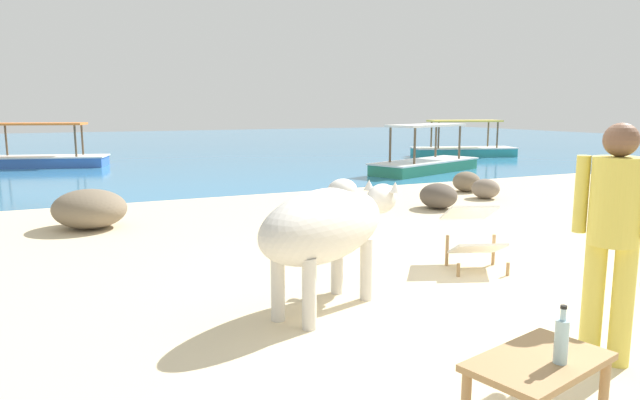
% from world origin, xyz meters
% --- Properties ---
extents(sand_beach, '(18.00, 14.00, 0.04)m').
position_xyz_m(sand_beach, '(0.00, 0.00, 0.02)').
color(sand_beach, beige).
rests_on(sand_beach, ground).
extents(water_surface, '(60.00, 36.00, 0.03)m').
position_xyz_m(water_surface, '(0.00, 22.00, 0.00)').
color(water_surface, teal).
rests_on(water_surface, ground).
extents(cow, '(1.89, 1.31, 1.10)m').
position_xyz_m(cow, '(-1.53, 0.54, 0.77)').
color(cow, beige).
rests_on(cow, sand_beach).
extents(low_bench_table, '(0.84, 0.61, 0.47)m').
position_xyz_m(low_bench_table, '(-1.44, -1.74, 0.43)').
color(low_bench_table, '#A37A4C').
rests_on(low_bench_table, sand_beach).
extents(bottle, '(0.07, 0.07, 0.30)m').
position_xyz_m(bottle, '(-1.39, -1.82, 0.63)').
color(bottle, '#A3C6D1').
rests_on(bottle, low_bench_table).
extents(deck_chair_near, '(0.77, 0.90, 0.68)m').
position_xyz_m(deck_chair_near, '(0.45, 1.05, 0.42)').
color(deck_chair_near, '#A37A4C').
rests_on(deck_chair_near, sand_beach).
extents(person_standing, '(0.32, 0.45, 1.62)m').
position_xyz_m(person_standing, '(-0.28, -1.20, 0.99)').
color(person_standing, '#DBC64C').
rests_on(person_standing, sand_beach).
extents(shore_rock_large, '(0.66, 0.69, 0.38)m').
position_xyz_m(shore_rock_large, '(3.77, 4.69, 0.23)').
color(shore_rock_large, gray).
rests_on(shore_rock_large, sand_beach).
extents(shore_rock_medium, '(0.56, 0.56, 0.41)m').
position_xyz_m(shore_rock_medium, '(4.03, 5.57, 0.25)').
color(shore_rock_medium, '#756651').
rests_on(shore_rock_medium, sand_beach).
extents(shore_rock_small, '(1.44, 1.45, 0.56)m').
position_xyz_m(shore_rock_small, '(-3.21, 4.95, 0.32)').
color(shore_rock_small, '#756651').
rests_on(shore_rock_small, sand_beach).
extents(shore_rock_flat, '(0.79, 0.84, 0.43)m').
position_xyz_m(shore_rock_flat, '(2.30, 4.18, 0.26)').
color(shore_rock_flat, brown).
rests_on(shore_rock_flat, sand_beach).
extents(boat_green, '(3.84, 2.40, 1.29)m').
position_xyz_m(boat_green, '(5.48, 9.09, 0.29)').
color(boat_green, '#338E66').
rests_on(boat_green, water_surface).
extents(boat_blue, '(3.85, 2.13, 1.29)m').
position_xyz_m(boat_blue, '(-4.01, 14.98, 0.29)').
color(boat_blue, '#3866B7').
rests_on(boat_blue, water_surface).
extents(boat_teal, '(3.85, 2.17, 1.29)m').
position_xyz_m(boat_teal, '(9.69, 12.73, 0.29)').
color(boat_teal, teal).
rests_on(boat_teal, water_surface).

